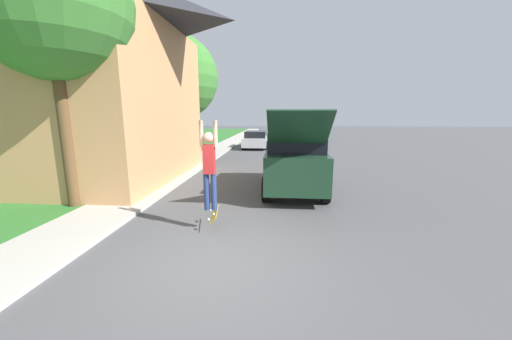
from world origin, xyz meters
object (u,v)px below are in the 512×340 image
object	(u,v)px
skateboard	(214,214)
suv_parked	(294,158)
car_down_street	(256,140)
lawn_tree_far	(176,78)
skateboarder	(209,164)

from	to	relation	value
skateboard	suv_parked	bearing A→B (deg)	61.22
suv_parked	car_down_street	bearing A→B (deg)	100.87
car_down_street	skateboard	distance (m)	16.52
lawn_tree_far	car_down_street	size ratio (longest dim) A/B	1.74
suv_parked	skateboard	xyz separation A→B (m)	(-2.03, -3.70, -0.79)
lawn_tree_far	skateboard	size ratio (longest dim) A/B	9.37
car_down_street	skateboarder	size ratio (longest dim) A/B	1.99
skateboard	skateboarder	bearing A→B (deg)	-119.15
suv_parked	skateboard	distance (m)	4.29
lawn_tree_far	skateboard	xyz separation A→B (m)	(4.52, -10.32, -4.37)
car_down_street	suv_parked	bearing A→B (deg)	-79.13
suv_parked	car_down_street	distance (m)	13.06
lawn_tree_far	suv_parked	distance (m)	9.98
skateboarder	lawn_tree_far	bearing A→B (deg)	113.18
suv_parked	skateboarder	world-z (taller)	suv_parked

